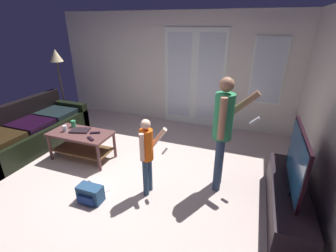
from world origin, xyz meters
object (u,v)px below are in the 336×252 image
leather_couch (30,132)px  person_adult (224,126)px  flat_screen_tv (297,160)px  floor_lamp (57,61)px  cup_near_edge (65,128)px  coffee_table (81,140)px  tv_remote_black (95,133)px  dvd_remote_slim (90,139)px  tv_stand (287,200)px  laptop_closed (80,130)px  person_child (147,151)px  loose_keyboard (99,185)px  cup_by_laptop (73,124)px  backpack (90,194)px

leather_couch → person_adult: size_ratio=1.39×
flat_screen_tv → person_adult: 0.95m
floor_lamp → cup_near_edge: (1.32, -1.42, -0.89)m
coffee_table → leather_couch: bearing=177.8°
tv_remote_black → dvd_remote_slim: size_ratio=1.00×
dvd_remote_slim → coffee_table: bearing=-175.5°
floor_lamp → dvd_remote_slim: bearing=-38.3°
coffee_table → floor_lamp: size_ratio=0.64×
flat_screen_tv → tv_remote_black: 3.07m
tv_stand → person_adult: size_ratio=0.99×
tv_remote_black → cup_near_edge: bearing=164.6°
tv_stand → cup_near_edge: (-3.59, 0.17, 0.36)m
laptop_closed → tv_remote_black: laptop_closed is taller
tv_stand → floor_lamp: bearing=162.0°
leather_couch → cup_near_edge: bearing=-5.1°
cup_near_edge → floor_lamp: bearing=133.0°
floor_lamp → dvd_remote_slim: (1.94, -1.53, -0.93)m
person_adult → floor_lamp: bearing=161.5°
flat_screen_tv → floor_lamp: size_ratio=0.64×
flat_screen_tv → laptop_closed: (-3.35, 0.26, -0.26)m
person_child → floor_lamp: 3.68m
loose_keyboard → dvd_remote_slim: 0.77m
tv_remote_black → laptop_closed: bearing=156.3°
leather_couch → floor_lamp: bearing=103.7°
coffee_table → floor_lamp: (-1.61, 1.38, 1.08)m
floor_lamp → laptop_closed: (1.57, -1.33, -0.93)m
cup_by_laptop → loose_keyboard: bearing=-36.6°
tv_stand → floor_lamp: 5.31m
coffee_table → flat_screen_tv: size_ratio=1.00×
backpack → flat_screen_tv: bearing=15.5°
flat_screen_tv → coffee_table: bearing=176.4°
loose_keyboard → laptop_closed: bearing=140.7°
coffee_table → loose_keyboard: (0.72, -0.57, -0.36)m
backpack → leather_couch: bearing=155.8°
tv_stand → tv_remote_black: 3.07m
leather_couch → floor_lamp: floor_lamp is taller
cup_near_edge → tv_remote_black: (0.55, 0.11, -0.04)m
loose_keyboard → cup_near_edge: size_ratio=4.25×
flat_screen_tv → person_child: (-1.81, -0.24, -0.10)m
backpack → cup_near_edge: (-1.11, 0.86, 0.45)m
leather_couch → flat_screen_tv: flat_screen_tv is taller
tv_stand → cup_by_laptop: (-3.58, 0.38, 0.37)m
tv_stand → tv_remote_black: tv_remote_black is taller
laptop_closed → cup_near_edge: size_ratio=3.02×
flat_screen_tv → laptop_closed: size_ratio=3.44×
laptop_closed → cup_by_laptop: 0.26m
floor_lamp → tv_remote_black: floor_lamp is taller
leather_couch → laptop_closed: (1.24, 0.00, 0.23)m
coffee_table → loose_keyboard: size_ratio=2.43×
person_child → cup_by_laptop: size_ratio=9.40×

